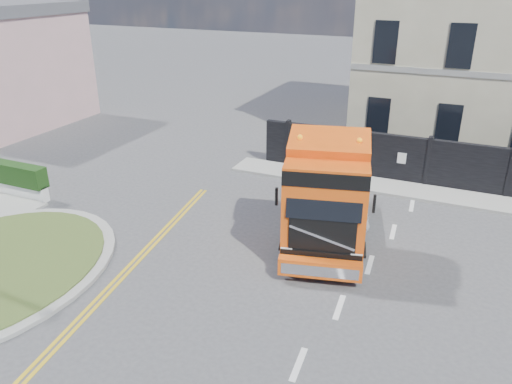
% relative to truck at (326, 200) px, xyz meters
% --- Properties ---
extents(ground, '(120.00, 120.00, 0.00)m').
position_rel_truck_xyz_m(ground, '(-1.66, -2.43, -1.66)').
color(ground, '#424244').
rests_on(ground, ground).
extents(hoarding_fence, '(18.80, 0.25, 2.00)m').
position_rel_truck_xyz_m(hoarding_fence, '(4.89, 6.57, -0.66)').
color(hoarding_fence, black).
rests_on(hoarding_fence, ground).
extents(georgian_building, '(12.30, 10.30, 12.80)m').
position_rel_truck_xyz_m(georgian_building, '(4.34, 14.07, 4.11)').
color(georgian_building, beige).
rests_on(georgian_building, ground).
extents(pavement_far, '(20.00, 1.60, 0.12)m').
position_rel_truck_xyz_m(pavement_far, '(4.34, 5.67, -1.60)').
color(pavement_far, gray).
rests_on(pavement_far, ground).
extents(truck, '(3.68, 6.56, 3.71)m').
position_rel_truck_xyz_m(truck, '(0.00, 0.00, 0.00)').
color(truck, black).
rests_on(truck, ground).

